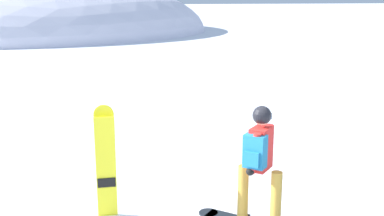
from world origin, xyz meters
TOP-DOWN VIEW (x-y plane):
  - ridge_peak_main at (-8.29, 38.61)m, footprint 32.60×29.34m
  - snowboarder_main at (0.55, 0.50)m, footprint 1.46×1.30m
  - spare_snowboard at (-1.46, 1.22)m, footprint 0.28×0.18m

SIDE VIEW (x-z plane):
  - ridge_peak_main at x=-8.29m, z-range -5.01..5.01m
  - spare_snowboard at x=-1.46m, z-range 0.01..1.67m
  - snowboarder_main at x=0.55m, z-range 0.06..1.78m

